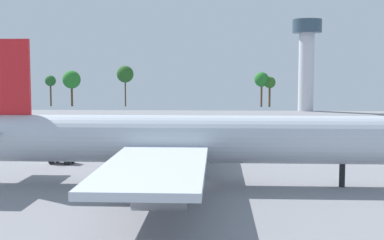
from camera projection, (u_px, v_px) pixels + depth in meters
ground_plane at (192, 185)px, 63.03m from camera, size 244.65×244.65×0.00m
cargo_airplane at (189, 140)px, 62.54m from camera, size 61.16×51.92×17.61m
baggage_tug at (61, 157)px, 77.67m from camera, size 4.22×2.68×2.23m
control_tower at (307, 55)px, 181.52m from camera, size 10.13×10.13×31.77m
tree_line_backdrop at (125, 78)px, 205.50m from camera, size 108.35×7.15×16.07m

